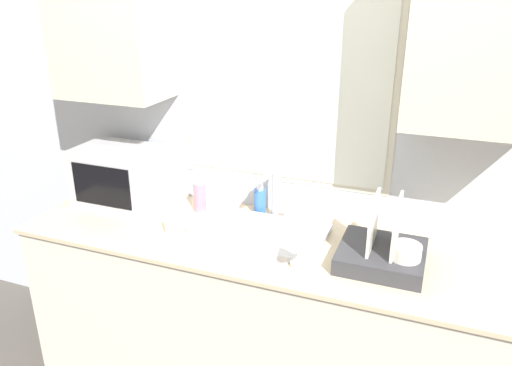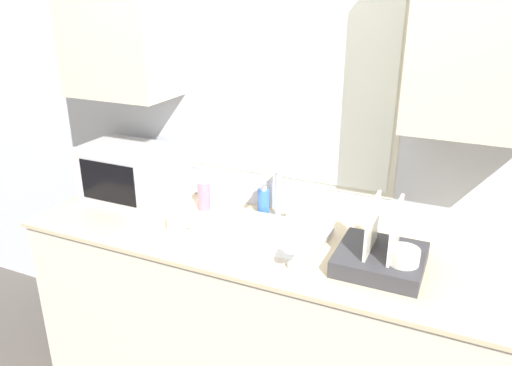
# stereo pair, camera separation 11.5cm
# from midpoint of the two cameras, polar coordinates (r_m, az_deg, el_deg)

# --- Properties ---
(countertop) EXTENTS (2.21, 0.68, 0.91)m
(countertop) POSITION_cam_midpoint_polar(r_m,az_deg,el_deg) (2.52, 1.64, -15.43)
(countertop) COLOR beige
(countertop) RESTS_ON ground_plane
(wall_back) EXTENTS (6.00, 0.38, 2.60)m
(wall_back) POSITION_cam_midpoint_polar(r_m,az_deg,el_deg) (2.36, 4.89, 8.16)
(wall_back) COLOR silver
(wall_back) RESTS_ON ground_plane
(sink_basin) EXTENTS (0.59, 0.37, 0.03)m
(sink_basin) POSITION_cam_midpoint_polar(r_m,az_deg,el_deg) (2.28, 1.95, -5.82)
(sink_basin) COLOR #B2B2B7
(sink_basin) RESTS_ON countertop
(faucet) EXTENTS (0.08, 0.18, 0.28)m
(faucet) POSITION_cam_midpoint_polar(r_m,az_deg,el_deg) (2.37, 3.86, -0.68)
(faucet) COLOR #B7B7BC
(faucet) RESTS_ON countertop
(microwave) EXTENTS (0.51, 0.31, 0.30)m
(microwave) POSITION_cam_midpoint_polar(r_m,az_deg,el_deg) (2.67, -12.68, 1.01)
(microwave) COLOR #B2B2B7
(microwave) RESTS_ON countertop
(dish_rack) EXTENTS (0.34, 0.33, 0.29)m
(dish_rack) POSITION_cam_midpoint_polar(r_m,az_deg,el_deg) (2.10, 15.82, -8.01)
(dish_rack) COLOR #333338
(dish_rack) RESTS_ON countertop
(spray_bottle) EXTENTS (0.06, 0.06, 0.20)m
(spray_bottle) POSITION_cam_midpoint_polar(r_m,az_deg,el_deg) (2.52, -4.68, -1.00)
(spray_bottle) COLOR #D8728C
(spray_bottle) RESTS_ON countertop
(soap_bottle) EXTENTS (0.06, 0.06, 0.16)m
(soap_bottle) POSITION_cam_midpoint_polar(r_m,az_deg,el_deg) (2.48, 2.16, -2.03)
(soap_bottle) COLOR blue
(soap_bottle) RESTS_ON countertop
(mug_near_sink) EXTENTS (0.12, 0.09, 0.08)m
(mug_near_sink) POSITION_cam_midpoint_polar(r_m,az_deg,el_deg) (2.35, -7.63, -4.48)
(mug_near_sink) COLOR white
(mug_near_sink) RESTS_ON countertop
(wine_glass) EXTENTS (0.08, 0.08, 0.18)m
(wine_glass) POSITION_cam_midpoint_polar(r_m,az_deg,el_deg) (1.95, 6.00, -6.94)
(wine_glass) COLOR silver
(wine_glass) RESTS_ON countertop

